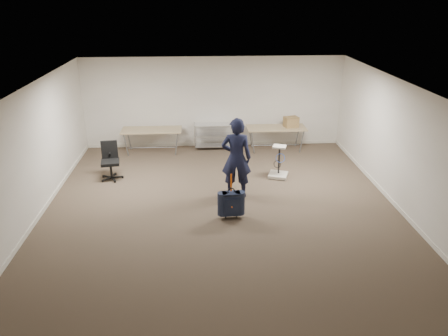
{
  "coord_description": "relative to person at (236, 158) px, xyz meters",
  "views": [
    {
      "loc": [
        -0.47,
        -8.79,
        4.6
      ],
      "look_at": [
        0.07,
        0.3,
        0.9
      ],
      "focal_mm": 35.0,
      "sensor_mm": 36.0,
      "label": 1
    }
  ],
  "objects": [
    {
      "name": "wire_shelf",
      "position": [
        -0.39,
        3.46,
        -0.53
      ],
      "size": [
        1.22,
        0.47,
        0.8
      ],
      "color": "silver",
      "rests_on": "ground"
    },
    {
      "name": "suitcase",
      "position": [
        -0.2,
        -1.14,
        -0.62
      ],
      "size": [
        0.39,
        0.24,
        1.04
      ],
      "color": "black",
      "rests_on": "ground"
    },
    {
      "name": "room_shell",
      "position": [
        -0.39,
        0.64,
        -0.92
      ],
      "size": [
        8.0,
        9.0,
        9.0
      ],
      "color": "beige",
      "rests_on": "ground"
    },
    {
      "name": "ground",
      "position": [
        -0.39,
        -0.74,
        -0.97
      ],
      "size": [
        9.0,
        9.0,
        0.0
      ],
      "primitive_type": "plane",
      "color": "#483A2C",
      "rests_on": "ground"
    },
    {
      "name": "cardboard_box",
      "position": [
        1.97,
        3.24,
        -0.09
      ],
      "size": [
        0.48,
        0.4,
        0.31
      ],
      "primitive_type": "cube",
      "rotation": [
        0.0,
        0.0,
        0.25
      ],
      "color": "#9F7C4A",
      "rests_on": "folding_table_right"
    },
    {
      "name": "office_chair",
      "position": [
        -3.19,
        1.24,
        -0.67
      ],
      "size": [
        0.6,
        0.6,
        0.99
      ],
      "color": "black",
      "rests_on": "ground"
    },
    {
      "name": "equipment_cart",
      "position": [
        1.22,
        1.06,
        -0.74
      ],
      "size": [
        0.6,
        0.6,
        0.88
      ],
      "color": "silver",
      "rests_on": "ground"
    },
    {
      "name": "person",
      "position": [
        0.0,
        0.0,
        0.0
      ],
      "size": [
        0.75,
        0.54,
        1.94
      ],
      "primitive_type": "imported",
      "rotation": [
        0.0,
        0.0,
        3.04
      ],
      "color": "black",
      "rests_on": "ground"
    },
    {
      "name": "folding_table_left",
      "position": [
        -2.29,
        3.21,
        -0.29
      ],
      "size": [
        1.8,
        0.75,
        0.73
      ],
      "color": "tan",
      "rests_on": "ground"
    },
    {
      "name": "folding_table_right",
      "position": [
        1.51,
        3.21,
        -0.29
      ],
      "size": [
        1.8,
        0.75,
        0.73
      ],
      "color": "tan",
      "rests_on": "ground"
    }
  ]
}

